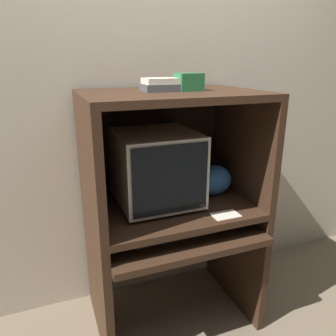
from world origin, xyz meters
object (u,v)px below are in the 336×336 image
Objects in this scene: crt_monitor at (156,167)px; keyboard at (172,232)px; snack_bag at (214,180)px; mouse at (219,223)px; book_stack at (161,85)px; storage_box at (189,82)px.

crt_monitor is 1.05× the size of keyboard.
crt_monitor is at bearing 178.88° from snack_bag.
book_stack is (-0.28, 0.17, 0.74)m from mouse.
snack_bag reaches higher than keyboard.
keyboard is 0.42m from snack_bag.
storage_box is (0.14, -0.03, 0.01)m from book_stack.
crt_monitor is 0.38m from snack_bag.
mouse is at bearing -107.00° from snack_bag.
snack_bag is at bearing 27.26° from keyboard.
storage_box reaches higher than crt_monitor.
snack_bag is (0.05, 0.18, 0.18)m from mouse.
keyboard is 2.29× the size of book_stack.
book_stack reaches higher than mouse.
storage_box is (0.17, -0.04, 0.45)m from crt_monitor.
book_stack is at bearing -32.16° from crt_monitor.
storage_box is at bearing -14.22° from crt_monitor.
book_stack is at bearing -178.38° from snack_bag.
snack_bag is 1.14× the size of book_stack.
mouse is (0.28, -0.01, 0.00)m from keyboard.
storage_box reaches higher than mouse.
crt_monitor reaches higher than snack_bag.
crt_monitor is 0.48m from storage_box.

